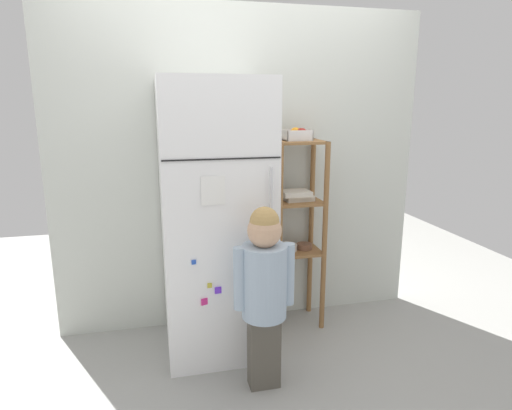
{
  "coord_description": "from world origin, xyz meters",
  "views": [
    {
      "loc": [
        -0.62,
        -2.64,
        1.6
      ],
      "look_at": [
        0.02,
        0.02,
        0.95
      ],
      "focal_mm": 30.51,
      "sensor_mm": 36.0,
      "label": 1
    }
  ],
  "objects_px": {
    "refrigerator": "(216,220)",
    "fruit_bin": "(299,134)",
    "pantry_shelf_unit": "(296,218)",
    "child_standing": "(264,281)"
  },
  "relations": [
    {
      "from": "pantry_shelf_unit",
      "to": "fruit_bin",
      "type": "xyz_separation_m",
      "value": [
        0.01,
        0.01,
        0.59
      ]
    },
    {
      "from": "child_standing",
      "to": "fruit_bin",
      "type": "bearing_deg",
      "value": 58.83
    },
    {
      "from": "pantry_shelf_unit",
      "to": "fruit_bin",
      "type": "distance_m",
      "value": 0.59
    },
    {
      "from": "fruit_bin",
      "to": "child_standing",
      "type": "bearing_deg",
      "value": -121.17
    },
    {
      "from": "refrigerator",
      "to": "child_standing",
      "type": "bearing_deg",
      "value": -69.33
    },
    {
      "from": "child_standing",
      "to": "fruit_bin",
      "type": "distance_m",
      "value": 1.1
    },
    {
      "from": "pantry_shelf_unit",
      "to": "fruit_bin",
      "type": "height_order",
      "value": "fruit_bin"
    },
    {
      "from": "fruit_bin",
      "to": "pantry_shelf_unit",
      "type": "bearing_deg",
      "value": -120.21
    },
    {
      "from": "refrigerator",
      "to": "fruit_bin",
      "type": "xyz_separation_m",
      "value": [
        0.61,
        0.18,
        0.52
      ]
    },
    {
      "from": "refrigerator",
      "to": "fruit_bin",
      "type": "relative_size",
      "value": 9.67
    }
  ]
}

